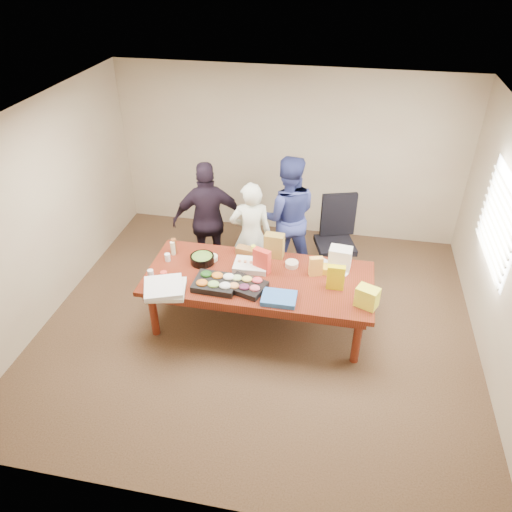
% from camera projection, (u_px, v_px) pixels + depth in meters
% --- Properties ---
extents(floor, '(5.50, 5.00, 0.02)m').
position_uv_depth(floor, '(259.00, 323.00, 6.41)').
color(floor, '#47301E').
rests_on(floor, ground).
extents(ceiling, '(5.50, 5.00, 0.02)m').
position_uv_depth(ceiling, '(259.00, 120.00, 4.90)').
color(ceiling, white).
rests_on(ceiling, wall_back).
extents(wall_back, '(5.50, 0.04, 2.70)m').
position_uv_depth(wall_back, '(289.00, 154.00, 7.69)').
color(wall_back, beige).
rests_on(wall_back, floor).
extents(wall_front, '(5.50, 0.04, 2.70)m').
position_uv_depth(wall_front, '(196.00, 406.00, 3.61)').
color(wall_front, beige).
rests_on(wall_front, floor).
extents(wall_left, '(0.04, 5.00, 2.70)m').
position_uv_depth(wall_left, '(44.00, 213.00, 6.09)').
color(wall_left, beige).
rests_on(wall_left, floor).
extents(wall_right, '(0.04, 5.00, 2.70)m').
position_uv_depth(wall_right, '(510.00, 261.00, 5.21)').
color(wall_right, beige).
rests_on(wall_right, floor).
extents(window_panel, '(0.03, 1.40, 1.10)m').
position_uv_depth(window_panel, '(499.00, 221.00, 5.62)').
color(window_panel, white).
rests_on(window_panel, wall_right).
extents(window_blinds, '(0.04, 1.36, 1.00)m').
position_uv_depth(window_blinds, '(495.00, 221.00, 5.63)').
color(window_blinds, beige).
rests_on(window_blinds, wall_right).
extents(conference_table, '(2.80, 1.20, 0.75)m').
position_uv_depth(conference_table, '(259.00, 300.00, 6.20)').
color(conference_table, '#4C1C0F').
rests_on(conference_table, floor).
extents(office_chair, '(0.76, 0.76, 1.19)m').
position_uv_depth(office_chair, '(335.00, 242.00, 6.94)').
color(office_chair, black).
rests_on(office_chair, floor).
extents(person_center, '(0.65, 0.51, 1.59)m').
position_uv_depth(person_center, '(251.00, 235.00, 6.72)').
color(person_center, silver).
rests_on(person_center, floor).
extents(person_right, '(1.00, 0.84, 1.82)m').
position_uv_depth(person_right, '(287.00, 216.00, 6.93)').
color(person_right, navy).
rests_on(person_right, floor).
extents(person_left, '(1.11, 0.72, 1.75)m').
position_uv_depth(person_left, '(209.00, 220.00, 6.90)').
color(person_left, black).
rests_on(person_left, floor).
extents(veggie_tray, '(0.52, 0.42, 0.08)m').
position_uv_depth(veggie_tray, '(216.00, 283.00, 5.81)').
color(veggie_tray, black).
rests_on(veggie_tray, conference_table).
extents(fruit_tray, '(0.54, 0.47, 0.07)m').
position_uv_depth(fruit_tray, '(246.00, 286.00, 5.77)').
color(fruit_tray, black).
rests_on(fruit_tray, conference_table).
extents(sheet_cake, '(0.43, 0.33, 0.07)m').
position_uv_depth(sheet_cake, '(251.00, 265.00, 6.12)').
color(sheet_cake, white).
rests_on(sheet_cake, conference_table).
extents(salad_bowl, '(0.32, 0.32, 0.10)m').
position_uv_depth(salad_bowl, '(202.00, 259.00, 6.21)').
color(salad_bowl, black).
rests_on(salad_bowl, conference_table).
extents(chip_bag_blue, '(0.40, 0.30, 0.06)m').
position_uv_depth(chip_bag_blue, '(279.00, 298.00, 5.58)').
color(chip_bag_blue, '#3066BB').
rests_on(chip_bag_blue, conference_table).
extents(chip_bag_red, '(0.24, 0.17, 0.32)m').
position_uv_depth(chip_bag_red, '(262.00, 261.00, 5.99)').
color(chip_bag_red, red).
rests_on(chip_bag_red, conference_table).
extents(chip_bag_yellow, '(0.21, 0.09, 0.31)m').
position_uv_depth(chip_bag_yellow, '(336.00, 277.00, 5.71)').
color(chip_bag_yellow, yellow).
rests_on(chip_bag_yellow, conference_table).
extents(chip_bag_orange, '(0.18, 0.12, 0.25)m').
position_uv_depth(chip_bag_orange, '(316.00, 266.00, 5.95)').
color(chip_bag_orange, gold).
rests_on(chip_bag_orange, conference_table).
extents(mayo_jar, '(0.09, 0.09, 0.13)m').
position_uv_depth(mayo_jar, '(256.00, 253.00, 6.31)').
color(mayo_jar, white).
rests_on(mayo_jar, conference_table).
extents(mustard_bottle, '(0.07, 0.07, 0.17)m').
position_uv_depth(mustard_bottle, '(253.00, 251.00, 6.30)').
color(mustard_bottle, '#F4F234').
rests_on(mustard_bottle, conference_table).
extents(dressing_bottle, '(0.07, 0.07, 0.21)m').
position_uv_depth(dressing_bottle, '(174.00, 246.00, 6.38)').
color(dressing_bottle, brown).
rests_on(dressing_bottle, conference_table).
extents(ranch_bottle, '(0.07, 0.07, 0.19)m').
position_uv_depth(ranch_bottle, '(173.00, 248.00, 6.35)').
color(ranch_bottle, '#ECECBF').
rests_on(ranch_bottle, conference_table).
extents(banana_bunch, '(0.27, 0.18, 0.09)m').
position_uv_depth(banana_bunch, '(319.00, 268.00, 6.06)').
color(banana_bunch, yellow).
rests_on(banana_bunch, conference_table).
extents(bread_loaf, '(0.30, 0.17, 0.11)m').
position_uv_depth(bread_loaf, '(247.00, 251.00, 6.35)').
color(bread_loaf, brown).
rests_on(bread_loaf, conference_table).
extents(kraft_bag, '(0.26, 0.16, 0.33)m').
position_uv_depth(kraft_bag, '(274.00, 246.00, 6.27)').
color(kraft_bag, olive).
rests_on(kraft_bag, conference_table).
extents(red_cup, '(0.09, 0.09, 0.11)m').
position_uv_depth(red_cup, '(164.00, 276.00, 5.91)').
color(red_cup, red).
rests_on(red_cup, conference_table).
extents(clear_cup_a, '(0.09, 0.09, 0.10)m').
position_uv_depth(clear_cup_a, '(151.00, 274.00, 5.95)').
color(clear_cup_a, silver).
rests_on(clear_cup_a, conference_table).
extents(clear_cup_b, '(0.08, 0.08, 0.10)m').
position_uv_depth(clear_cup_b, '(168.00, 257.00, 6.25)').
color(clear_cup_b, white).
rests_on(clear_cup_b, conference_table).
extents(pizza_box_lower, '(0.53, 0.53, 0.05)m').
position_uv_depth(pizza_box_lower, '(167.00, 290.00, 5.72)').
color(pizza_box_lower, silver).
rests_on(pizza_box_lower, conference_table).
extents(pizza_box_upper, '(0.57, 0.57, 0.05)m').
position_uv_depth(pizza_box_upper, '(163.00, 287.00, 5.68)').
color(pizza_box_upper, silver).
rests_on(pizza_box_upper, pizza_box_lower).
extents(plate_a, '(0.26, 0.26, 0.01)m').
position_uv_depth(plate_a, '(338.00, 271.00, 6.06)').
color(plate_a, white).
rests_on(plate_a, conference_table).
extents(plate_b, '(0.27, 0.27, 0.02)m').
position_uv_depth(plate_b, '(320.00, 264.00, 6.20)').
color(plate_b, white).
rests_on(plate_b, conference_table).
extents(dip_bowl_a, '(0.20, 0.20, 0.07)m').
position_uv_depth(dip_bowl_a, '(292.00, 264.00, 6.15)').
color(dip_bowl_a, beige).
rests_on(dip_bowl_a, conference_table).
extents(dip_bowl_b, '(0.18, 0.18, 0.06)m').
position_uv_depth(dip_bowl_b, '(212.00, 258.00, 6.27)').
color(dip_bowl_b, beige).
rests_on(dip_bowl_b, conference_table).
extents(grocery_bag_white, '(0.29, 0.22, 0.29)m').
position_uv_depth(grocery_bag_white, '(340.00, 258.00, 6.06)').
color(grocery_bag_white, white).
rests_on(grocery_bag_white, conference_table).
extents(grocery_bag_yellow, '(0.29, 0.25, 0.24)m').
position_uv_depth(grocery_bag_yellow, '(367.00, 297.00, 5.45)').
color(grocery_bag_yellow, '#FAF832').
rests_on(grocery_bag_yellow, conference_table).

